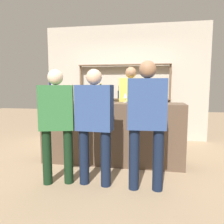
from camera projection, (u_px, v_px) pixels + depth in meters
ground_plane at (112, 162)px, 3.81m from camera, size 16.00×16.00×0.00m
bar_counter at (112, 133)px, 3.75m from camera, size 2.39×0.52×1.05m
back_wall at (125, 83)px, 5.46m from camera, size 3.99×0.12×2.80m
back_shelf at (124, 91)px, 5.31m from camera, size 2.23×0.18×1.84m
counter_bottle_0 at (50, 94)px, 3.79m from camera, size 0.09×0.09×0.36m
counter_bottle_1 at (135, 95)px, 3.67m from camera, size 0.09×0.09×0.34m
counter_bottle_2 at (101, 95)px, 3.68m from camera, size 0.09×0.09×0.33m
wine_glass at (125, 96)px, 3.75m from camera, size 0.07×0.07×0.16m
customer_center at (94, 120)px, 2.86m from camera, size 0.49×0.24×1.55m
customer_right at (147, 117)px, 2.71m from camera, size 0.48×0.23×1.64m
customer_left at (57, 119)px, 2.90m from camera, size 0.48×0.31×1.55m
server_behind_counter at (131, 102)px, 4.49m from camera, size 0.50×0.27×1.71m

